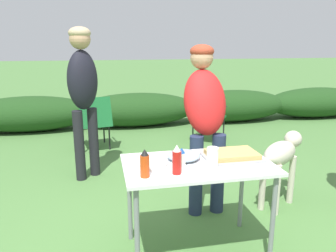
{
  "coord_description": "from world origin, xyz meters",
  "views": [
    {
      "loc": [
        -0.68,
        -2.19,
        1.61
      ],
      "look_at": [
        -0.11,
        0.56,
        0.89
      ],
      "focal_mm": 35.0,
      "sensor_mm": 36.0,
      "label": 1
    }
  ],
  "objects_px": {
    "dog": "(281,157)",
    "camp_chair_near_hedge": "(207,114)",
    "paper_cup_stack": "(212,159)",
    "standing_person_in_red_jacket": "(205,112)",
    "camp_chair_green_behind_table": "(94,120)",
    "food_tray": "(232,155)",
    "mixing_bowl": "(184,155)",
    "ketchup_bottle": "(177,160)",
    "standing_person_with_beanie": "(83,86)",
    "plate_stack": "(152,164)",
    "folding_table": "(198,173)",
    "hot_sauce_bottle": "(145,164)",
    "mayo_bottle": "(182,160)"
  },
  "relations": [
    {
      "from": "plate_stack",
      "to": "folding_table",
      "type": "bearing_deg",
      "value": -2.75
    },
    {
      "from": "folding_table",
      "to": "hot_sauce_bottle",
      "type": "distance_m",
      "value": 0.48
    },
    {
      "from": "food_tray",
      "to": "standing_person_in_red_jacket",
      "type": "xyz_separation_m",
      "value": [
        -0.02,
        0.64,
        0.21
      ]
    },
    {
      "from": "standing_person_in_red_jacket",
      "to": "dog",
      "type": "xyz_separation_m",
      "value": [
        0.77,
        -0.1,
        -0.47
      ]
    },
    {
      "from": "plate_stack",
      "to": "mixing_bowl",
      "type": "xyz_separation_m",
      "value": [
        0.25,
        0.08,
        0.02
      ]
    },
    {
      "from": "standing_person_with_beanie",
      "to": "camp_chair_green_behind_table",
      "type": "distance_m",
      "value": 1.26
    },
    {
      "from": "ketchup_bottle",
      "to": "dog",
      "type": "distance_m",
      "value": 1.48
    },
    {
      "from": "standing_person_in_red_jacket",
      "to": "standing_person_with_beanie",
      "type": "relative_size",
      "value": 0.89
    },
    {
      "from": "hot_sauce_bottle",
      "to": "ketchup_bottle",
      "type": "height_order",
      "value": "ketchup_bottle"
    },
    {
      "from": "dog",
      "to": "folding_table",
      "type": "bearing_deg",
      "value": -96.29
    },
    {
      "from": "mixing_bowl",
      "to": "camp_chair_green_behind_table",
      "type": "relative_size",
      "value": 0.31
    },
    {
      "from": "mixing_bowl",
      "to": "dog",
      "type": "relative_size",
      "value": 0.35
    },
    {
      "from": "paper_cup_stack",
      "to": "mayo_bottle",
      "type": "relative_size",
      "value": 0.96
    },
    {
      "from": "paper_cup_stack",
      "to": "ketchup_bottle",
      "type": "bearing_deg",
      "value": -174.57
    },
    {
      "from": "folding_table",
      "to": "camp_chair_green_behind_table",
      "type": "height_order",
      "value": "camp_chair_green_behind_table"
    },
    {
      "from": "standing_person_with_beanie",
      "to": "ketchup_bottle",
      "type": "bearing_deg",
      "value": -107.16
    },
    {
      "from": "folding_table",
      "to": "ketchup_bottle",
      "type": "relative_size",
      "value": 5.32
    },
    {
      "from": "folding_table",
      "to": "plate_stack",
      "type": "relative_size",
      "value": 5.03
    },
    {
      "from": "plate_stack",
      "to": "ketchup_bottle",
      "type": "distance_m",
      "value": 0.24
    },
    {
      "from": "plate_stack",
      "to": "mixing_bowl",
      "type": "height_order",
      "value": "mixing_bowl"
    },
    {
      "from": "ketchup_bottle",
      "to": "standing_person_with_beanie",
      "type": "xyz_separation_m",
      "value": [
        -0.68,
        1.86,
        0.28
      ]
    },
    {
      "from": "mixing_bowl",
      "to": "dog",
      "type": "distance_m",
      "value": 1.25
    },
    {
      "from": "mayo_bottle",
      "to": "mixing_bowl",
      "type": "bearing_deg",
      "value": 72.07
    },
    {
      "from": "food_tray",
      "to": "standing_person_in_red_jacket",
      "type": "distance_m",
      "value": 0.67
    },
    {
      "from": "standing_person_with_beanie",
      "to": "paper_cup_stack",
      "type": "bearing_deg",
      "value": -100.08
    },
    {
      "from": "hot_sauce_bottle",
      "to": "camp_chair_near_hedge",
      "type": "distance_m",
      "value": 3.36
    },
    {
      "from": "food_tray",
      "to": "dog",
      "type": "distance_m",
      "value": 0.96
    },
    {
      "from": "paper_cup_stack",
      "to": "mayo_bottle",
      "type": "bearing_deg",
      "value": 175.56
    },
    {
      "from": "folding_table",
      "to": "standing_person_with_beanie",
      "type": "relative_size",
      "value": 0.62
    },
    {
      "from": "camp_chair_green_behind_table",
      "to": "camp_chair_near_hedge",
      "type": "distance_m",
      "value": 1.81
    },
    {
      "from": "camp_chair_near_hedge",
      "to": "dog",
      "type": "bearing_deg",
      "value": -49.16
    },
    {
      "from": "food_tray",
      "to": "camp_chair_green_behind_table",
      "type": "height_order",
      "value": "camp_chair_green_behind_table"
    },
    {
      "from": "food_tray",
      "to": "mixing_bowl",
      "type": "distance_m",
      "value": 0.37
    },
    {
      "from": "camp_chair_green_behind_table",
      "to": "paper_cup_stack",
      "type": "bearing_deg",
      "value": -84.68
    },
    {
      "from": "food_tray",
      "to": "ketchup_bottle",
      "type": "relative_size",
      "value": 2.05
    },
    {
      "from": "folding_table",
      "to": "food_tray",
      "type": "relative_size",
      "value": 2.6
    },
    {
      "from": "ketchup_bottle",
      "to": "camp_chair_near_hedge",
      "type": "xyz_separation_m",
      "value": [
        1.21,
        3.01,
        -0.37
      ]
    },
    {
      "from": "food_tray",
      "to": "camp_chair_green_behind_table",
      "type": "distance_m",
      "value": 2.95
    },
    {
      "from": "ketchup_bottle",
      "to": "camp_chair_near_hedge",
      "type": "height_order",
      "value": "ketchup_bottle"
    },
    {
      "from": "dog",
      "to": "camp_chair_near_hedge",
      "type": "xyz_separation_m",
      "value": [
        -0.03,
        2.26,
        -0.04
      ]
    },
    {
      "from": "mayo_bottle",
      "to": "standing_person_with_beanie",
      "type": "distance_m",
      "value": 1.98
    },
    {
      "from": "plate_stack",
      "to": "mixing_bowl",
      "type": "bearing_deg",
      "value": 17.75
    },
    {
      "from": "paper_cup_stack",
      "to": "standing_person_in_red_jacket",
      "type": "height_order",
      "value": "standing_person_in_red_jacket"
    },
    {
      "from": "plate_stack",
      "to": "paper_cup_stack",
      "type": "bearing_deg",
      "value": -21.37
    },
    {
      "from": "dog",
      "to": "camp_chair_near_hedge",
      "type": "bearing_deg",
      "value": 145.33
    },
    {
      "from": "standing_person_in_red_jacket",
      "to": "dog",
      "type": "distance_m",
      "value": 0.91
    },
    {
      "from": "hot_sauce_bottle",
      "to": "camp_chair_near_hedge",
      "type": "height_order",
      "value": "hot_sauce_bottle"
    },
    {
      "from": "folding_table",
      "to": "hot_sauce_bottle",
      "type": "bearing_deg",
      "value": -157.26
    },
    {
      "from": "food_tray",
      "to": "ketchup_bottle",
      "type": "distance_m",
      "value": 0.53
    },
    {
      "from": "ketchup_bottle",
      "to": "dog",
      "type": "xyz_separation_m",
      "value": [
        1.24,
        0.74,
        -0.33
      ]
    }
  ]
}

